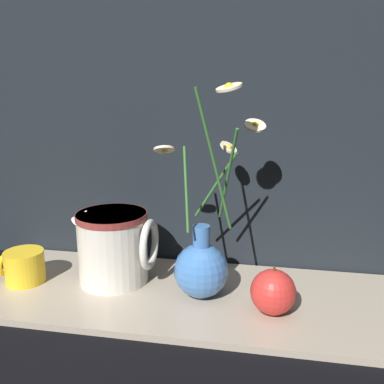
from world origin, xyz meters
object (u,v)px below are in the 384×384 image
at_px(vase_with_flowers, 202,264).
at_px(orange_fruit, 273,292).
at_px(ceramic_pitcher, 114,244).
at_px(yellow_mug, 24,266).

relative_size(vase_with_flowers, orange_fruit, 4.48).
relative_size(ceramic_pitcher, orange_fruit, 1.90).
bearing_deg(vase_with_flowers, orange_fruit, -16.65).
bearing_deg(yellow_mug, orange_fruit, -3.79).
height_order(yellow_mug, orange_fruit, orange_fruit).
distance_m(vase_with_flowers, orange_fruit, 0.14).
xyz_separation_m(vase_with_flowers, orange_fruit, (0.13, -0.04, -0.02)).
distance_m(ceramic_pitcher, orange_fruit, 0.32).
height_order(vase_with_flowers, yellow_mug, vase_with_flowers).
bearing_deg(yellow_mug, vase_with_flowers, 1.05).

